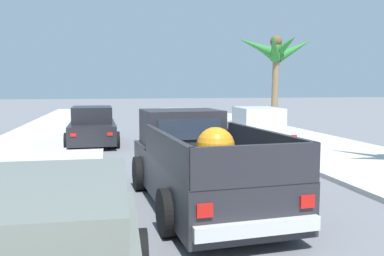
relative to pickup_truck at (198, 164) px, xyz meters
The scene contains 8 objects.
sidewalk_left 5.75m from the pickup_truck, 138.08° to the left, with size 4.62×60.00×0.12m, color beige.
sidewalk_right 7.08m from the pickup_truck, 32.78° to the left, with size 4.62×60.00×0.12m, color beige.
curb_left 5.12m from the pickup_truck, 131.17° to the left, with size 0.16×60.00×0.10m, color silver.
curb_right 6.34m from the pickup_truck, 37.28° to the left, with size 0.16×60.00×0.10m, color silver.
pickup_truck is the anchor object (origin of this frame).
car_right_near 9.22m from the pickup_truck, 104.90° to the left, with size 2.10×4.29×1.54m.
car_right_mid 7.90m from the pickup_truck, 60.42° to the left, with size 2.21×4.34×1.54m.
palm_tree_right_mid 14.27m from the pickup_truck, 60.51° to the left, with size 4.20×3.50×5.03m.
Camera 1 is at (-2.58, 0.47, 2.33)m, focal length 37.52 mm.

